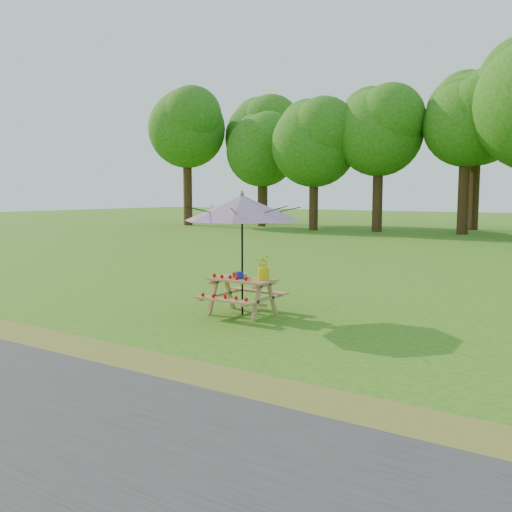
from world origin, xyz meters
The scene contains 6 objects.
drygrass_strip centered at (0.00, -2.80, 0.00)m, with size 120.00×1.20×0.01m, color olive.
picnic_table centered at (-4.81, 0.50, 0.33)m, with size 1.20×1.32×0.67m.
patio_umbrella centered at (-4.81, 0.50, 1.95)m, with size 2.73×2.73×2.25m.
produce_bins centered at (-4.88, 0.52, 0.72)m, with size 0.25×0.34×0.13m.
tomatoes_row centered at (-4.96, 0.32, 0.71)m, with size 0.77×0.13×0.07m, color red, non-canonical shape.
flower_bucket centered at (-4.42, 0.60, 0.91)m, with size 0.34×0.32×0.44m.
Camera 1 is at (1.07, -7.91, 2.22)m, focal length 40.00 mm.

